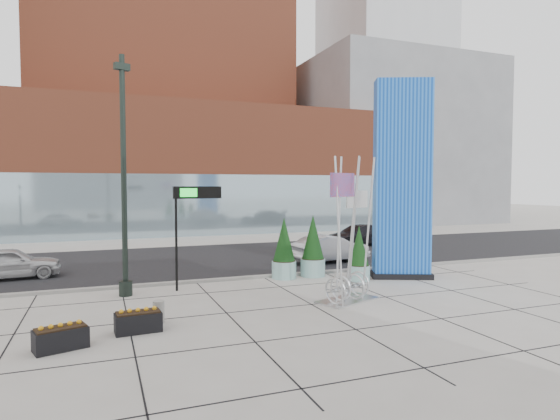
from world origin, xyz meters
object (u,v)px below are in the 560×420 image
object	(u,v)px
blue_pylon	(402,183)
car_white_west	(9,263)
lamp_post	(124,198)
public_art_sculpture	(348,263)
car_silver_mid	(330,249)
overhead_street_sign	(194,201)
concrete_bollard	(159,312)

from	to	relation	value
blue_pylon	car_white_west	world-z (taller)	blue_pylon
lamp_post	car_white_west	xyz separation A→B (m)	(-4.58, 5.03, -2.92)
public_art_sculpture	car_silver_mid	distance (m)	8.40
overhead_street_sign	car_white_west	xyz separation A→B (m)	(-7.17, 4.87, -2.78)
lamp_post	car_silver_mid	xyz separation A→B (m)	(10.54, 4.08, -2.90)
concrete_bollard	car_white_west	world-z (taller)	car_white_west
concrete_bollard	blue_pylon	bearing A→B (deg)	16.39
car_white_west	blue_pylon	bearing A→B (deg)	-116.35
overhead_street_sign	car_white_west	size ratio (longest dim) A/B	0.99
lamp_post	public_art_sculpture	world-z (taller)	lamp_post
overhead_street_sign	car_silver_mid	world-z (taller)	overhead_street_sign
public_art_sculpture	car_white_west	world-z (taller)	public_art_sculpture
lamp_post	public_art_sculpture	xyz separation A→B (m)	(7.32, -3.65, -2.27)
blue_pylon	car_silver_mid	bearing A→B (deg)	125.51
overhead_street_sign	car_white_west	distance (m)	9.10
car_white_west	public_art_sculpture	bearing A→B (deg)	-132.73
lamp_post	car_white_west	bearing A→B (deg)	132.33
public_art_sculpture	overhead_street_sign	bearing A→B (deg)	120.46
blue_pylon	concrete_bollard	distance (m)	11.97
lamp_post	concrete_bollard	size ratio (longest dim) A/B	13.31
car_silver_mid	public_art_sculpture	bearing A→B (deg)	148.35
lamp_post	public_art_sculpture	bearing A→B (deg)	-26.47
blue_pylon	overhead_street_sign	bearing A→B (deg)	-162.72
car_white_west	concrete_bollard	bearing A→B (deg)	-156.02
blue_pylon	car_white_west	xyz separation A→B (m)	(-16.19, 5.80, -3.50)
car_white_west	car_silver_mid	xyz separation A→B (m)	(15.12, -0.94, 0.02)
lamp_post	car_silver_mid	size ratio (longest dim) A/B	2.03
concrete_bollard	car_white_west	size ratio (longest dim) A/B	0.16
lamp_post	concrete_bollard	xyz separation A→B (m)	(0.75, -3.97, -3.28)
overhead_street_sign	car_silver_mid	xyz separation A→B (m)	(7.95, 3.93, -2.76)
concrete_bollard	lamp_post	bearing A→B (deg)	100.65
lamp_post	concrete_bollard	bearing A→B (deg)	-79.35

